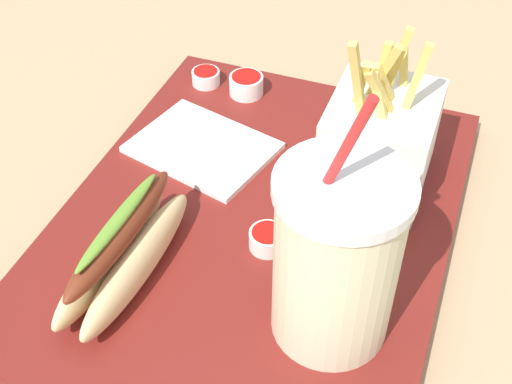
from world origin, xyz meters
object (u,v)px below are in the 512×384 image
Objects in this scene: napkin_stack at (203,147)px; ketchup_cup_2 at (268,238)px; hot_dog_1 at (124,251)px; soda_cup at (336,259)px; ketchup_cup_1 at (246,84)px; fries_basket at (380,140)px; ketchup_cup_3 at (206,77)px.

ketchup_cup_2 is at bearing 46.49° from napkin_stack.
napkin_stack is at bearing -177.81° from hot_dog_1.
soda_cup is 1.33× the size of hot_dog_1.
ketchup_cup_1 is 0.23m from ketchup_cup_2.
soda_cup is at bearing 50.73° from ketchup_cup_2.
fries_basket is at bearing 138.70° from hot_dog_1.
hot_dog_1 reaches higher than napkin_stack.
ketchup_cup_2 is (-0.06, -0.07, -0.07)m from soda_cup.
napkin_stack is (-0.10, -0.11, -0.01)m from ketchup_cup_2.
fries_basket is 0.24m from ketchup_cup_3.
ketchup_cup_1 is 0.11m from napkin_stack.
fries_basket is (-0.18, -0.01, -0.03)m from soda_cup.
ketchup_cup_1 is at bearing -179.82° from hot_dog_1.
soda_cup is 0.32m from ketchup_cup_1.
hot_dog_1 reaches higher than ketchup_cup_1.
hot_dog_1 is (0.01, -0.17, -0.05)m from soda_cup.
hot_dog_1 is 0.17m from napkin_stack.
ketchup_cup_3 is at bearing -144.47° from ketchup_cup_2.
ketchup_cup_2 is at bearing -129.27° from soda_cup.
soda_cup is 6.93× the size of ketchup_cup_2.
soda_cup reaches higher than ketchup_cup_3.
ketchup_cup_2 is at bearing -29.06° from fries_basket.
fries_basket is 0.99× the size of hot_dog_1.
hot_dog_1 is 0.28m from ketchup_cup_1.
ketchup_cup_3 reaches higher than napkin_stack.
fries_basket is at bearing 96.16° from napkin_stack.
napkin_stack is at bearing -133.51° from ketchup_cup_2.
hot_dog_1 reaches higher than ketchup_cup_2.
ketchup_cup_2 is at bearing 124.90° from hot_dog_1.
ketchup_cup_3 is 0.12m from napkin_stack.
hot_dog_1 is 5.23× the size of ketchup_cup_2.
ketchup_cup_2 is 0.26m from ketchup_cup_3.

